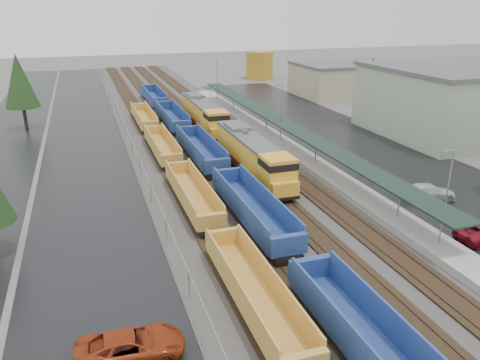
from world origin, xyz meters
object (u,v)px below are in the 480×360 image
object	(u,v)px
well_string_blue	(222,175)
parked_car_east_c	(429,192)
locomotive_trail	(204,115)
well_string_yellow	(217,234)
storage_tank	(259,65)
parked_car_west_c	(131,346)
locomotive_lead	(253,156)

from	to	relation	value
well_string_blue	parked_car_east_c	size ratio (longest dim) A/B	21.67
locomotive_trail	well_string_blue	distance (m)	23.18
well_string_yellow	storage_tank	world-z (taller)	storage_tank
parked_car_west_c	parked_car_east_c	distance (m)	32.02
parked_car_west_c	storage_tank	bearing A→B (deg)	-23.24
locomotive_lead	well_string_yellow	world-z (taller)	locomotive_lead
storage_tank	parked_car_west_c	xyz separation A→B (m)	(-41.55, -90.93, -2.55)
locomotive_trail	well_string_yellow	distance (m)	35.92
well_string_blue	storage_tank	distance (m)	74.82
well_string_yellow	locomotive_trail	bearing A→B (deg)	77.12
storage_tank	well_string_blue	bearing A→B (deg)	-113.65
locomotive_trail	storage_tank	world-z (taller)	storage_tank
locomotive_lead	parked_car_west_c	distance (m)	28.82
well_string_blue	parked_car_east_c	xyz separation A→B (m)	(17.73, -9.47, -0.53)
locomotive_trail	well_string_blue	world-z (taller)	locomotive_trail
locomotive_trail	parked_car_west_c	size ratio (longest dim) A/B	3.39
locomotive_lead	well_string_blue	size ratio (longest dim) A/B	0.18
well_string_yellow	storage_tank	size ratio (longest dim) A/B	14.48
well_string_blue	storage_tank	size ratio (longest dim) A/B	15.91
well_string_yellow	parked_car_east_c	bearing A→B (deg)	7.12
locomotive_trail	parked_car_west_c	distance (m)	47.84
well_string_yellow	well_string_blue	size ratio (longest dim) A/B	0.91
locomotive_lead	locomotive_trail	size ratio (longest dim) A/B	1.00
well_string_blue	locomotive_lead	bearing A→B (deg)	24.32
well_string_blue	parked_car_west_c	world-z (taller)	well_string_blue
well_string_blue	parked_car_west_c	distance (m)	25.22
locomotive_lead	parked_car_west_c	world-z (taller)	locomotive_lead
well_string_blue	storage_tank	world-z (taller)	storage_tank
locomotive_lead	locomotive_trail	bearing A→B (deg)	90.00
well_string_blue	storage_tank	xyz separation A→B (m)	(30.00, 68.51, 2.10)
well_string_blue	parked_car_west_c	xyz separation A→B (m)	(-11.55, -22.41, -0.46)
storage_tank	parked_car_east_c	xyz separation A→B (m)	(-12.27, -77.98, -2.62)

